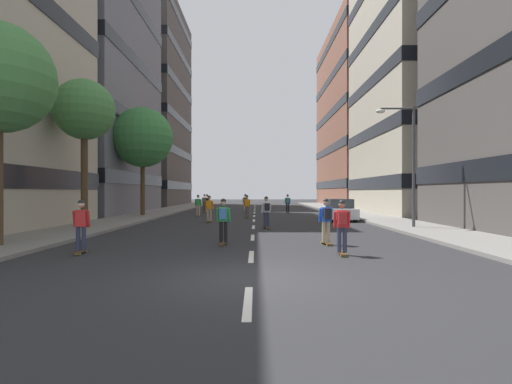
# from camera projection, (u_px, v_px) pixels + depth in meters

# --- Properties ---
(ground_plane) EXTENTS (134.99, 134.99, 0.00)m
(ground_plane) POSITION_uv_depth(u_px,v_px,m) (256.00, 216.00, 31.64)
(ground_plane) COLOR #28282B
(sidewalk_left) EXTENTS (3.58, 61.87, 0.14)m
(sidewalk_left) POSITION_uv_depth(u_px,v_px,m) (155.00, 214.00, 34.49)
(sidewalk_left) COLOR gray
(sidewalk_left) RESTS_ON ground_plane
(sidewalk_right) EXTENTS (3.58, 61.87, 0.14)m
(sidewalk_right) POSITION_uv_depth(u_px,v_px,m) (357.00, 214.00, 34.42)
(sidewalk_right) COLOR gray
(sidewalk_right) RESTS_ON ground_plane
(lane_markings) EXTENTS (0.16, 52.20, 0.01)m
(lane_markings) POSITION_uv_depth(u_px,v_px,m) (256.00, 216.00, 32.14)
(lane_markings) COLOR silver
(lane_markings) RESTS_ON ground_plane
(building_left_mid) EXTENTS (16.63, 16.78, 26.84)m
(building_left_mid) POSITION_uv_depth(u_px,v_px,m) (54.00, 70.00, 36.33)
(building_left_mid) COLOR slate
(building_left_mid) RESTS_ON ground_plane
(building_left_far) EXTENTS (16.63, 18.03, 28.80)m
(building_left_far) POSITION_uv_depth(u_px,v_px,m) (127.00, 107.00, 56.62)
(building_left_far) COLOR #4C4744
(building_left_far) RESTS_ON ground_plane
(building_right_mid) EXTENTS (16.63, 16.28, 32.80)m
(building_right_mid) POSITION_uv_depth(u_px,v_px,m) (459.00, 38.00, 36.17)
(building_right_mid) COLOR #B2A893
(building_right_mid) RESTS_ON ground_plane
(building_right_far) EXTENTS (16.63, 22.70, 25.40)m
(building_right_far) POSITION_uv_depth(u_px,v_px,m) (387.00, 118.00, 56.47)
(building_right_far) COLOR brown
(building_right_far) RESTS_ON ground_plane
(parked_car_near) EXTENTS (1.82, 4.40, 1.52)m
(parked_car_near) POSITION_uv_depth(u_px,v_px,m) (341.00, 210.00, 27.40)
(parked_car_near) COLOR silver
(parked_car_near) RESTS_ON ground_plane
(street_tree_near) EXTENTS (3.22, 3.22, 7.91)m
(street_tree_near) POSITION_uv_depth(u_px,v_px,m) (86.00, 111.00, 20.66)
(street_tree_near) COLOR #4C3823
(street_tree_near) RESTS_ON sidewalk_left
(street_tree_mid) EXTENTS (4.85, 4.85, 8.72)m
(street_tree_mid) POSITION_uv_depth(u_px,v_px,m) (144.00, 138.00, 31.28)
(street_tree_mid) COLOR #4C3823
(street_tree_mid) RESTS_ON sidewalk_left
(street_tree_far) EXTENTS (3.91, 3.91, 7.92)m
(street_tree_far) POSITION_uv_depth(u_px,v_px,m) (0.00, 79.00, 13.73)
(street_tree_far) COLOR #4C3823
(street_tree_far) RESTS_ON sidewalk_left
(streetlamp_right) EXTENTS (2.13, 0.30, 6.50)m
(streetlamp_right) POSITION_uv_depth(u_px,v_px,m) (409.00, 153.00, 20.82)
(streetlamp_right) COLOR #3F3F44
(streetlamp_right) RESTS_ON sidewalk_right
(skater_0) EXTENTS (0.57, 0.92, 1.78)m
(skater_0) POSITION_uv_depth(u_px,v_px,m) (248.00, 205.00, 30.06)
(skater_0) COLOR brown
(skater_0) RESTS_ON ground_plane
(skater_1) EXTENTS (0.56, 0.92, 1.78)m
(skater_1) POSITION_uv_depth(u_px,v_px,m) (328.00, 218.00, 14.79)
(skater_1) COLOR brown
(skater_1) RESTS_ON ground_plane
(skater_2) EXTENTS (0.55, 0.92, 1.78)m
(skater_2) POSITION_uv_depth(u_px,v_px,m) (209.00, 202.00, 37.03)
(skater_2) COLOR brown
(skater_2) RESTS_ON ground_plane
(skater_3) EXTENTS (0.53, 0.90, 1.78)m
(skater_3) POSITION_uv_depth(u_px,v_px,m) (225.00, 218.00, 14.81)
(skater_3) COLOR brown
(skater_3) RESTS_ON ground_plane
(skater_4) EXTENTS (0.54, 0.90, 1.78)m
(skater_4) POSITION_uv_depth(u_px,v_px,m) (247.00, 201.00, 39.77)
(skater_4) COLOR brown
(skater_4) RESTS_ON ground_plane
(skater_5) EXTENTS (0.55, 0.92, 1.78)m
(skater_5) POSITION_uv_depth(u_px,v_px,m) (211.00, 207.00, 25.75)
(skater_5) COLOR brown
(skater_5) RESTS_ON ground_plane
(skater_6) EXTENTS (0.53, 0.90, 1.78)m
(skater_6) POSITION_uv_depth(u_px,v_px,m) (289.00, 202.00, 36.80)
(skater_6) COLOR brown
(skater_6) RESTS_ON ground_plane
(skater_7) EXTENTS (0.55, 0.91, 1.78)m
(skater_7) POSITION_uv_depth(u_px,v_px,m) (344.00, 224.00, 12.37)
(skater_7) COLOR brown
(skater_7) RESTS_ON ground_plane
(skater_8) EXTENTS (0.53, 0.90, 1.78)m
(skater_8) POSITION_uv_depth(u_px,v_px,m) (200.00, 204.00, 31.67)
(skater_8) COLOR brown
(skater_8) RESTS_ON ground_plane
(skater_9) EXTENTS (0.57, 0.92, 1.78)m
(skater_9) POSITION_uv_depth(u_px,v_px,m) (206.00, 202.00, 38.52)
(skater_9) COLOR brown
(skater_9) RESTS_ON ground_plane
(skater_10) EXTENTS (0.56, 0.92, 1.78)m
(skater_10) POSITION_uv_depth(u_px,v_px,m) (83.00, 224.00, 12.73)
(skater_10) COLOR brown
(skater_10) RESTS_ON ground_plane
(skater_11) EXTENTS (0.57, 0.92, 1.78)m
(skater_11) POSITION_uv_depth(u_px,v_px,m) (268.00, 210.00, 21.19)
(skater_11) COLOR brown
(skater_11) RESTS_ON ground_plane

